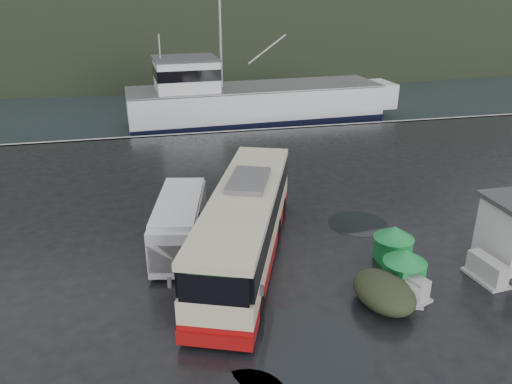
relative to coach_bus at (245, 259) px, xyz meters
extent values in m
plane|color=black|center=(0.28, -1.22, 0.00)|extent=(160.00, 160.00, 0.00)
cube|color=black|center=(0.28, 108.78, 0.00)|extent=(300.00, 180.00, 0.02)
cube|color=#999993|center=(0.28, 18.78, 0.00)|extent=(160.00, 0.60, 1.50)
ellipsoid|color=black|center=(10.28, 248.78, 0.00)|extent=(780.00, 540.00, 570.00)
cylinder|color=black|center=(0.53, -5.87, 0.01)|extent=(4.48, 4.48, 0.01)
cylinder|color=black|center=(5.77, 2.01, 0.01)|extent=(2.74, 2.74, 0.01)
camera|label=1|loc=(-3.41, -17.38, 10.40)|focal=35.00mm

